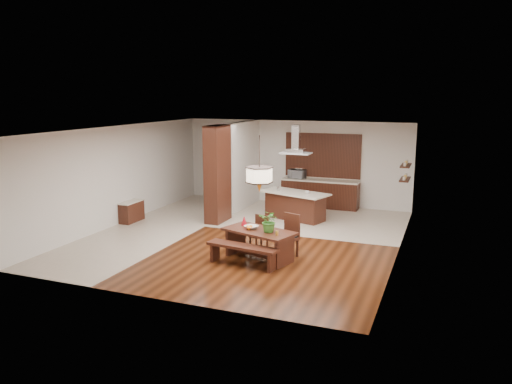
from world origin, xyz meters
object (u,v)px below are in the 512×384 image
at_px(dining_bench, 242,255).
at_px(microwave, 297,174).
at_px(dining_table, 259,238).
at_px(kitchen_island, 295,205).
at_px(hallway_console, 132,212).
at_px(pendant_lantern, 259,164).
at_px(foliage_plant, 270,221).
at_px(range_hood, 296,139).
at_px(fruit_bowl, 251,227).
at_px(island_cup, 307,192).
at_px(dining_chair_left, 259,233).
at_px(dining_chair_right, 287,236).

bearing_deg(dining_bench, microwave, 95.87).
xyz_separation_m(dining_table, kitchen_island, (-0.32, 3.91, -0.07)).
distance_m(hallway_console, microwave, 5.69).
distance_m(pendant_lantern, foliage_plant, 1.32).
bearing_deg(range_hood, dining_table, -85.32).
bearing_deg(dining_bench, hallway_console, 152.65).
relative_size(dining_table, range_hood, 2.06).
distance_m(kitchen_island, range_hood, 2.02).
relative_size(hallway_console, dining_bench, 0.52).
distance_m(hallway_console, range_hood, 5.41).
distance_m(dining_table, kitchen_island, 3.93).
distance_m(fruit_bowl, island_cup, 3.75).
bearing_deg(dining_chair_left, dining_chair_right, -9.94).
distance_m(dining_chair_right, kitchen_island, 3.66).
bearing_deg(dining_bench, range_hood, 91.76).
relative_size(island_cup, microwave, 0.21).
bearing_deg(island_cup, foliage_plant, -87.27).
bearing_deg(dining_chair_left, fruit_bowl, -79.59).
bearing_deg(dining_chair_right, dining_chair_left, -177.97).
height_order(dining_bench, microwave, microwave).
distance_m(dining_chair_right, fruit_bowl, 0.86).
xyz_separation_m(dining_bench, pendant_lantern, (0.18, 0.58, 2.01)).
bearing_deg(dining_chair_left, dining_bench, -79.38).
bearing_deg(pendant_lantern, fruit_bowl, 167.72).
height_order(dining_chair_right, microwave, microwave).
height_order(dining_chair_right, foliage_plant, foliage_plant).
bearing_deg(microwave, dining_chair_right, -66.89).
distance_m(dining_table, pendant_lantern, 1.73).
height_order(dining_table, microwave, microwave).
xyz_separation_m(dining_bench, kitchen_island, (-0.14, 4.49, 0.20)).
bearing_deg(pendant_lantern, dining_chair_left, 111.78).
bearing_deg(dining_chair_left, dining_table, -60.65).
relative_size(dining_table, kitchen_island, 0.82).
height_order(dining_chair_right, range_hood, range_hood).
distance_m(dining_chair_left, pendant_lantern, 1.93).
bearing_deg(microwave, dining_bench, -75.35).
relative_size(dining_chair_left, island_cup, 7.67).
bearing_deg(dining_chair_right, hallway_console, -175.67).
relative_size(foliage_plant, kitchen_island, 0.23).
bearing_deg(island_cup, fruit_bowl, -94.82).
height_order(pendant_lantern, kitchen_island, pendant_lantern).
xyz_separation_m(pendant_lantern, fruit_bowl, (-0.22, 0.05, -1.51)).
distance_m(dining_chair_left, foliage_plant, 1.01).
bearing_deg(dining_chair_right, kitchen_island, 123.37).
bearing_deg(hallway_console, foliage_plant, -20.36).
distance_m(foliage_plant, range_hood, 4.30).
relative_size(dining_chair_left, kitchen_island, 0.38).
bearing_deg(dining_chair_right, pendant_lantern, -127.26).
relative_size(dining_chair_left, pendant_lantern, 0.66).
distance_m(dining_bench, dining_chair_right, 1.22).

